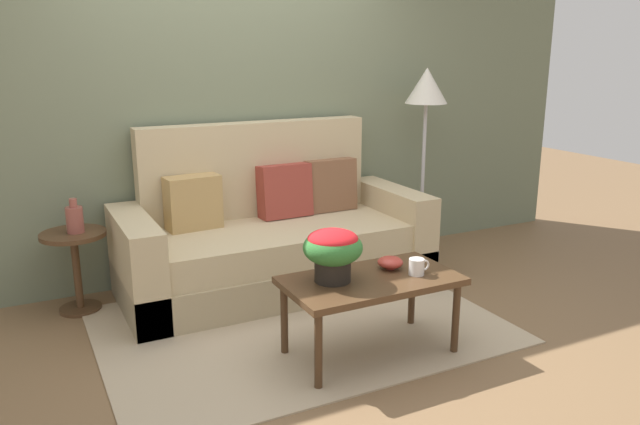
{
  "coord_description": "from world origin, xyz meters",
  "views": [
    {
      "loc": [
        -1.52,
        -3.18,
        1.7
      ],
      "look_at": [
        0.18,
        0.18,
        0.7
      ],
      "focal_mm": 34.93,
      "sensor_mm": 36.0,
      "label": 1
    }
  ],
  "objects_px": {
    "coffee_table": "(371,286)",
    "floor_lamp": "(426,104)",
    "side_table": "(75,257)",
    "table_vase": "(75,219)",
    "couch": "(272,239)",
    "coffee_mug": "(417,267)",
    "snack_bowl": "(390,262)",
    "potted_plant": "(333,249)"
  },
  "relations": [
    {
      "from": "couch",
      "to": "coffee_table",
      "type": "relative_size",
      "value": 2.24
    },
    {
      "from": "snack_bowl",
      "to": "table_vase",
      "type": "distance_m",
      "value": 2.05
    },
    {
      "from": "side_table",
      "to": "coffee_mug",
      "type": "distance_m",
      "value": 2.23
    },
    {
      "from": "potted_plant",
      "to": "snack_bowl",
      "type": "height_order",
      "value": "potted_plant"
    },
    {
      "from": "floor_lamp",
      "to": "coffee_mug",
      "type": "distance_m",
      "value": 1.92
    },
    {
      "from": "floor_lamp",
      "to": "coffee_mug",
      "type": "relative_size",
      "value": 11.81
    },
    {
      "from": "coffee_table",
      "to": "floor_lamp",
      "type": "distance_m",
      "value": 2.06
    },
    {
      "from": "side_table",
      "to": "table_vase",
      "type": "distance_m",
      "value": 0.26
    },
    {
      "from": "table_vase",
      "to": "coffee_mug",
      "type": "bearing_deg",
      "value": -41.44
    },
    {
      "from": "couch",
      "to": "coffee_mug",
      "type": "relative_size",
      "value": 16.63
    },
    {
      "from": "coffee_table",
      "to": "coffee_mug",
      "type": "bearing_deg",
      "value": -16.15
    },
    {
      "from": "couch",
      "to": "coffee_table",
      "type": "xyz_separation_m",
      "value": [
        0.08,
        -1.24,
        0.06
      ]
    },
    {
      "from": "coffee_mug",
      "to": "snack_bowl",
      "type": "xyz_separation_m",
      "value": [
        -0.08,
        0.15,
        -0.01
      ]
    },
    {
      "from": "side_table",
      "to": "potted_plant",
      "type": "bearing_deg",
      "value": -48.28
    },
    {
      "from": "potted_plant",
      "to": "snack_bowl",
      "type": "xyz_separation_m",
      "value": [
        0.39,
        0.02,
        -0.15
      ]
    },
    {
      "from": "side_table",
      "to": "couch",
      "type": "bearing_deg",
      "value": -6.53
    },
    {
      "from": "side_table",
      "to": "table_vase",
      "type": "bearing_deg",
      "value": -33.6
    },
    {
      "from": "coffee_table",
      "to": "table_vase",
      "type": "relative_size",
      "value": 4.35
    },
    {
      "from": "coffee_table",
      "to": "coffee_mug",
      "type": "distance_m",
      "value": 0.28
    },
    {
      "from": "couch",
      "to": "floor_lamp",
      "type": "distance_m",
      "value": 1.67
    },
    {
      "from": "potted_plant",
      "to": "side_table",
      "type": "bearing_deg",
      "value": 131.72
    },
    {
      "from": "coffee_table",
      "to": "floor_lamp",
      "type": "bearing_deg",
      "value": 45.6
    },
    {
      "from": "coffee_table",
      "to": "snack_bowl",
      "type": "xyz_separation_m",
      "value": [
        0.17,
        0.07,
        0.09
      ]
    },
    {
      "from": "coffee_mug",
      "to": "snack_bowl",
      "type": "bearing_deg",
      "value": 119.4
    },
    {
      "from": "couch",
      "to": "table_vase",
      "type": "bearing_deg",
      "value": 173.92
    },
    {
      "from": "side_table",
      "to": "table_vase",
      "type": "xyz_separation_m",
      "value": [
        0.02,
        -0.01,
        0.26
      ]
    },
    {
      "from": "couch",
      "to": "coffee_table",
      "type": "distance_m",
      "value": 1.25
    },
    {
      "from": "potted_plant",
      "to": "coffee_table",
      "type": "bearing_deg",
      "value": -13.68
    },
    {
      "from": "couch",
      "to": "coffee_mug",
      "type": "height_order",
      "value": "couch"
    },
    {
      "from": "couch",
      "to": "side_table",
      "type": "height_order",
      "value": "couch"
    },
    {
      "from": "coffee_table",
      "to": "floor_lamp",
      "type": "relative_size",
      "value": 0.63
    },
    {
      "from": "coffee_table",
      "to": "floor_lamp",
      "type": "height_order",
      "value": "floor_lamp"
    },
    {
      "from": "snack_bowl",
      "to": "coffee_mug",
      "type": "bearing_deg",
      "value": -60.6
    },
    {
      "from": "floor_lamp",
      "to": "coffee_table",
      "type": "bearing_deg",
      "value": -134.4
    },
    {
      "from": "coffee_table",
      "to": "table_vase",
      "type": "xyz_separation_m",
      "value": [
        -1.39,
        1.38,
        0.22
      ]
    },
    {
      "from": "snack_bowl",
      "to": "table_vase",
      "type": "relative_size",
      "value": 0.66
    },
    {
      "from": "couch",
      "to": "potted_plant",
      "type": "distance_m",
      "value": 1.23
    },
    {
      "from": "side_table",
      "to": "floor_lamp",
      "type": "xyz_separation_m",
      "value": [
        2.73,
        -0.05,
        0.89
      ]
    },
    {
      "from": "floor_lamp",
      "to": "snack_bowl",
      "type": "height_order",
      "value": "floor_lamp"
    },
    {
      "from": "coffee_mug",
      "to": "side_table",
      "type": "bearing_deg",
      "value": 138.64
    },
    {
      "from": "coffee_table",
      "to": "couch",
      "type": "bearing_deg",
      "value": 93.72
    },
    {
      "from": "floor_lamp",
      "to": "snack_bowl",
      "type": "bearing_deg",
      "value": -131.95
    }
  ]
}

